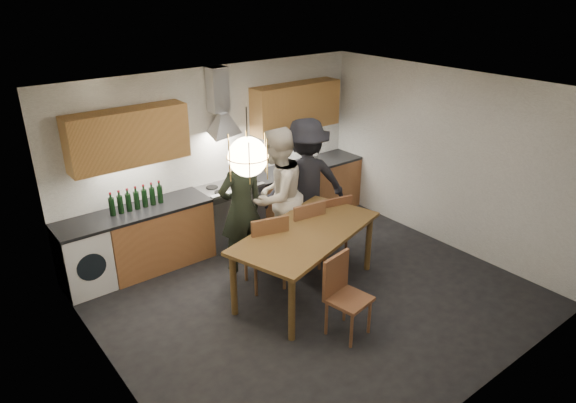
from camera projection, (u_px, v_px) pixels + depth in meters
ground at (313, 295)px, 6.56m from camera, size 5.00×5.00×0.00m
room_shell at (316, 170)px, 5.87m from camera, size 5.02×4.52×2.61m
counter_run at (232, 212)px, 7.79m from camera, size 5.00×0.62×0.90m
range_stove at (230, 213)px, 7.78m from camera, size 0.90×0.60×0.92m
wall_fixtures at (221, 120)px, 7.29m from camera, size 4.30×0.54×1.10m
pendant_lamp at (248, 157)px, 5.08m from camera, size 0.43×0.43×0.70m
dining_table at (306, 238)px, 6.37m from camera, size 2.24×1.56×0.86m
chair_back_left at (267, 247)px, 6.46m from camera, size 0.59×0.59×1.06m
chair_back_mid at (304, 231)px, 6.89m from camera, size 0.53×0.53×1.04m
chair_back_right at (333, 222)px, 7.26m from camera, size 0.51×0.51×0.97m
chair_front at (343, 290)px, 5.70m from camera, size 0.49×0.49×0.94m
person_left at (241, 208)px, 6.83m from camera, size 0.68×0.47×1.82m
person_mid at (277, 196)px, 7.07m from camera, size 1.13×1.00×1.93m
person_right at (306, 182)px, 7.55m from camera, size 1.41×1.11×1.92m
mixing_bowl at (296, 167)px, 8.23m from camera, size 0.37×0.37×0.08m
stock_pot at (312, 159)px, 8.53m from camera, size 0.24×0.24×0.13m
wine_bottles at (136, 198)px, 6.77m from camera, size 0.74×0.07×0.31m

